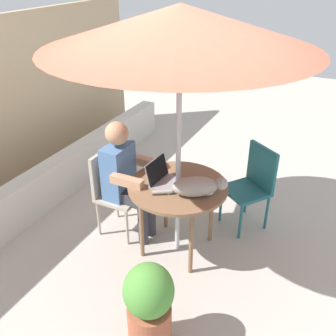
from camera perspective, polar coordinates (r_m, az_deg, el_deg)
ground_plane at (r=3.87m, az=1.36°, el=-11.79°), size 14.00×14.00×0.00m
planter_wall_low at (r=4.53m, az=-17.98°, el=-2.73°), size 4.90×0.20×0.49m
patio_table at (r=3.47m, az=1.48°, el=-3.54°), size 0.91×0.91×0.73m
patio_umbrella at (r=2.95m, az=1.85°, el=20.40°), size 2.12×2.12×2.25m
chair_occupied at (r=3.85m, az=-8.30°, el=-2.70°), size 0.40×0.40×0.88m
chair_empty at (r=3.99m, az=12.62°, el=-1.94°), size 0.56×0.56×0.88m
person_seated at (r=3.69m, az=-6.46°, el=-1.04°), size 0.48×0.48×1.22m
laptop at (r=3.44m, az=-0.93°, el=-1.29°), size 0.32×0.27×0.21m
cat at (r=3.26m, az=4.52°, el=-2.81°), size 0.37×0.59×0.17m
potted_plant_near_fence at (r=2.82m, az=-2.84°, el=-20.06°), size 0.35×0.35×0.76m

